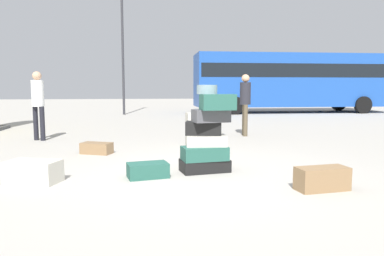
{
  "coord_description": "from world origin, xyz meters",
  "views": [
    {
      "loc": [
        -0.81,
        -5.31,
        1.33
      ],
      "look_at": [
        0.17,
        1.72,
        0.54
      ],
      "focal_mm": 33.5,
      "sensor_mm": 36.0,
      "label": 1
    }
  ],
  "objects_px": {
    "suitcase_brown_behind_tower": "(322,179)",
    "person_tourist_with_camera": "(38,99)",
    "suitcase_brown_upright_blue": "(97,148)",
    "suitcase_cream_foreground_near": "(33,172)",
    "person_bearded_onlooker": "(245,99)",
    "parked_bus": "(292,79)",
    "suitcase_teal_left_side": "(148,170)",
    "suitcase_tower": "(207,137)",
    "suitcase_cream_white_trunk": "(190,129)",
    "lamp_post": "(122,21)"
  },
  "relations": [
    {
      "from": "suitcase_brown_behind_tower",
      "to": "person_tourist_with_camera",
      "type": "xyz_separation_m",
      "value": [
        -4.93,
        5.23,
        0.89
      ]
    },
    {
      "from": "suitcase_brown_behind_tower",
      "to": "suitcase_brown_upright_blue",
      "type": "bearing_deg",
      "value": 129.58
    },
    {
      "from": "suitcase_cream_foreground_near",
      "to": "person_tourist_with_camera",
      "type": "relative_size",
      "value": 0.42
    },
    {
      "from": "person_bearded_onlooker",
      "to": "parked_bus",
      "type": "relative_size",
      "value": 0.16
    },
    {
      "from": "suitcase_teal_left_side",
      "to": "person_tourist_with_camera",
      "type": "xyz_separation_m",
      "value": [
        -2.68,
        4.24,
        0.94
      ]
    },
    {
      "from": "suitcase_brown_upright_blue",
      "to": "person_tourist_with_camera",
      "type": "bearing_deg",
      "value": 151.08
    },
    {
      "from": "suitcase_teal_left_side",
      "to": "parked_bus",
      "type": "bearing_deg",
      "value": 48.11
    },
    {
      "from": "suitcase_brown_upright_blue",
      "to": "suitcase_cream_foreground_near",
      "type": "bearing_deg",
      "value": -82.68
    },
    {
      "from": "suitcase_tower",
      "to": "suitcase_brown_upright_blue",
      "type": "distance_m",
      "value": 2.72
    },
    {
      "from": "suitcase_cream_white_trunk",
      "to": "lamp_post",
      "type": "xyz_separation_m",
      "value": [
        -2.0,
        10.29,
        4.21
      ]
    },
    {
      "from": "suitcase_tower",
      "to": "suitcase_cream_white_trunk",
      "type": "relative_size",
      "value": 1.79
    },
    {
      "from": "suitcase_teal_left_side",
      "to": "suitcase_brown_behind_tower",
      "type": "relative_size",
      "value": 0.86
    },
    {
      "from": "suitcase_teal_left_side",
      "to": "suitcase_cream_foreground_near",
      "type": "height_order",
      "value": "suitcase_cream_foreground_near"
    },
    {
      "from": "parked_bus",
      "to": "lamp_post",
      "type": "distance_m",
      "value": 9.51
    },
    {
      "from": "suitcase_teal_left_side",
      "to": "suitcase_brown_upright_blue",
      "type": "bearing_deg",
      "value": 104.4
    },
    {
      "from": "suitcase_brown_behind_tower",
      "to": "suitcase_teal_left_side",
      "type": "bearing_deg",
      "value": 149.39
    },
    {
      "from": "suitcase_cream_white_trunk",
      "to": "person_tourist_with_camera",
      "type": "height_order",
      "value": "person_tourist_with_camera"
    },
    {
      "from": "suitcase_brown_behind_tower",
      "to": "suitcase_cream_foreground_near",
      "type": "bearing_deg",
      "value": 159.78
    },
    {
      "from": "parked_bus",
      "to": "lamp_post",
      "type": "relative_size",
      "value": 1.48
    },
    {
      "from": "suitcase_cream_white_trunk",
      "to": "person_bearded_onlooker",
      "type": "bearing_deg",
      "value": 36.05
    },
    {
      "from": "suitcase_teal_left_side",
      "to": "lamp_post",
      "type": "xyz_separation_m",
      "value": [
        -0.99,
        13.08,
        4.49
      ]
    },
    {
      "from": "suitcase_tower",
      "to": "suitcase_cream_foreground_near",
      "type": "distance_m",
      "value": 2.61
    },
    {
      "from": "suitcase_brown_behind_tower",
      "to": "parked_bus",
      "type": "height_order",
      "value": "parked_bus"
    },
    {
      "from": "suitcase_teal_left_side",
      "to": "suitcase_brown_behind_tower",
      "type": "bearing_deg",
      "value": -34.83
    },
    {
      "from": "suitcase_teal_left_side",
      "to": "person_bearded_onlooker",
      "type": "relative_size",
      "value": 0.35
    },
    {
      "from": "suitcase_brown_behind_tower",
      "to": "person_tourist_with_camera",
      "type": "height_order",
      "value": "person_tourist_with_camera"
    },
    {
      "from": "parked_bus",
      "to": "lamp_post",
      "type": "bearing_deg",
      "value": -175.27
    },
    {
      "from": "suitcase_teal_left_side",
      "to": "suitcase_brown_behind_tower",
      "type": "distance_m",
      "value": 2.46
    },
    {
      "from": "suitcase_cream_white_trunk",
      "to": "suitcase_brown_behind_tower",
      "type": "height_order",
      "value": "suitcase_cream_white_trunk"
    },
    {
      "from": "suitcase_tower",
      "to": "suitcase_cream_foreground_near",
      "type": "height_order",
      "value": "suitcase_tower"
    },
    {
      "from": "person_tourist_with_camera",
      "to": "suitcase_cream_foreground_near",
      "type": "bearing_deg",
      "value": -46.08
    },
    {
      "from": "suitcase_tower",
      "to": "suitcase_cream_white_trunk",
      "type": "height_order",
      "value": "suitcase_tower"
    },
    {
      "from": "suitcase_brown_upright_blue",
      "to": "person_bearded_onlooker",
      "type": "relative_size",
      "value": 0.36
    },
    {
      "from": "parked_bus",
      "to": "suitcase_teal_left_side",
      "type": "bearing_deg",
      "value": -119.25
    },
    {
      "from": "suitcase_brown_upright_blue",
      "to": "lamp_post",
      "type": "xyz_separation_m",
      "value": [
        0.01,
        10.98,
        4.48
      ]
    },
    {
      "from": "suitcase_cream_white_trunk",
      "to": "person_bearded_onlooker",
      "type": "distance_m",
      "value": 2.46
    },
    {
      "from": "suitcase_tower",
      "to": "suitcase_teal_left_side",
      "type": "xyz_separation_m",
      "value": [
        -0.94,
        -0.25,
        -0.46
      ]
    },
    {
      "from": "suitcase_cream_foreground_near",
      "to": "person_tourist_with_camera",
      "type": "xyz_separation_m",
      "value": [
        -1.08,
        4.31,
        0.89
      ]
    },
    {
      "from": "suitcase_cream_white_trunk",
      "to": "suitcase_brown_behind_tower",
      "type": "relative_size",
      "value": 1.13
    },
    {
      "from": "lamp_post",
      "to": "suitcase_cream_white_trunk",
      "type": "bearing_deg",
      "value": -78.98
    },
    {
      "from": "suitcase_cream_white_trunk",
      "to": "parked_bus",
      "type": "bearing_deg",
      "value": 50.53
    },
    {
      "from": "suitcase_brown_upright_blue",
      "to": "suitcase_cream_foreground_near",
      "type": "distance_m",
      "value": 2.26
    },
    {
      "from": "lamp_post",
      "to": "person_bearded_onlooker",
      "type": "bearing_deg",
      "value": -66.59
    },
    {
      "from": "suitcase_cream_white_trunk",
      "to": "suitcase_cream_foreground_near",
      "type": "xyz_separation_m",
      "value": [
        -2.62,
        -2.86,
        -0.23
      ]
    },
    {
      "from": "suitcase_teal_left_side",
      "to": "suitcase_cream_foreground_near",
      "type": "relative_size",
      "value": 0.81
    },
    {
      "from": "suitcase_cream_white_trunk",
      "to": "suitcase_brown_upright_blue",
      "type": "distance_m",
      "value": 2.14
    },
    {
      "from": "suitcase_tower",
      "to": "suitcase_brown_upright_blue",
      "type": "height_order",
      "value": "suitcase_tower"
    },
    {
      "from": "suitcase_cream_white_trunk",
      "to": "suitcase_tower",
      "type": "bearing_deg",
      "value": -97.67
    },
    {
      "from": "person_tourist_with_camera",
      "to": "parked_bus",
      "type": "bearing_deg",
      "value": 70.84
    },
    {
      "from": "suitcase_brown_upright_blue",
      "to": "lamp_post",
      "type": "distance_m",
      "value": 11.86
    }
  ]
}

